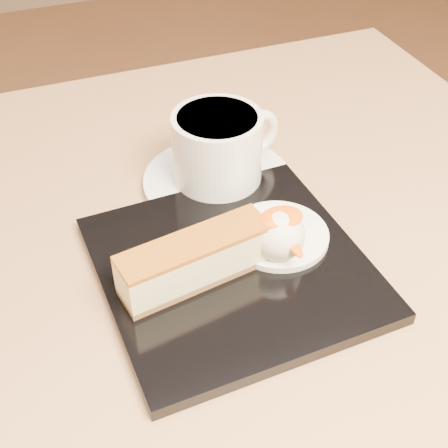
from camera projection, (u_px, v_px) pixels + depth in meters
name	position (u px, v px, depth m)	size (l,w,h in m)	color
table	(217.00, 389.00, 0.63)	(0.80, 0.80, 0.72)	black
dessert_plate	(232.00, 268.00, 0.54)	(0.22, 0.22, 0.01)	black
cheesecake	(195.00, 260.00, 0.51)	(0.13, 0.05, 0.04)	brown
cream_smear	(278.00, 235.00, 0.56)	(0.09, 0.09, 0.01)	white
ice_cream_scoop	(279.00, 235.00, 0.53)	(0.05, 0.05, 0.05)	white
mango_sauce	(281.00, 217.00, 0.52)	(0.04, 0.03, 0.01)	#FF6108
mint_sprig	(238.00, 223.00, 0.56)	(0.03, 0.02, 0.00)	green
saucer	(218.00, 182.00, 0.63)	(0.15, 0.15, 0.01)	white
coffee_cup	(219.00, 146.00, 0.60)	(0.12, 0.09, 0.07)	white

